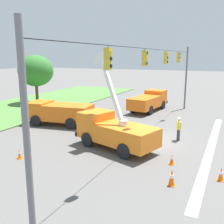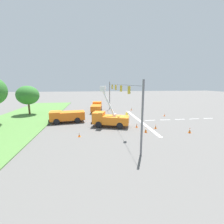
{
  "view_description": "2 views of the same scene",
  "coord_description": "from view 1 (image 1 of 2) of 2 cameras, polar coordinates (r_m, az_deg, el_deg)",
  "views": [
    {
      "loc": [
        -18.39,
        -5.2,
        6.12
      ],
      "look_at": [
        0.22,
        3.54,
        1.75
      ],
      "focal_mm": 42.0,
      "sensor_mm": 36.0,
      "label": 1
    },
    {
      "loc": [
        -26.01,
        4.56,
        6.88
      ],
      "look_at": [
        -0.6,
        1.18,
        1.89
      ],
      "focal_mm": 24.0,
      "sensor_mm": 36.0,
      "label": 2
    }
  ],
  "objects": [
    {
      "name": "traffic_cone_foreground_left",
      "position": [
        13.31,
        12.88,
        -13.71
      ],
      "size": [
        0.36,
        0.36,
        0.83
      ],
      "color": "orange",
      "rests_on": "ground"
    },
    {
      "name": "utility_truck_support_near",
      "position": [
        30.25,
        8.04,
        2.45
      ],
      "size": [
        6.77,
        2.96,
        2.17
      ],
      "color": "orange",
      "rests_on": "ground"
    },
    {
      "name": "utility_truck_support_far",
      "position": [
        24.24,
        -11.43,
        0.01
      ],
      "size": [
        3.3,
        6.3,
        2.04
      ],
      "color": "orange",
      "rests_on": "ground"
    },
    {
      "name": "signal_gantry",
      "position": [
        19.22,
        9.45,
        7.26
      ],
      "size": [
        26.2,
        0.33,
        7.2
      ],
      "color": "slate",
      "rests_on": "ground"
    },
    {
      "name": "ground_plane",
      "position": [
        20.07,
        8.95,
        -5.9
      ],
      "size": [
        200.0,
        200.0,
        0.0
      ],
      "primitive_type": "plane",
      "color": "#605E5B"
    },
    {
      "name": "road_worker",
      "position": [
        19.93,
        14.31,
        -3.26
      ],
      "size": [
        0.6,
        0.39,
        1.77
      ],
      "color": "#383842",
      "rests_on": "ground"
    },
    {
      "name": "traffic_cone_mid_left",
      "position": [
        17.16,
        -19.47,
        -8.62
      ],
      "size": [
        0.36,
        0.36,
        0.59
      ],
      "color": "orange",
      "rests_on": "ground"
    },
    {
      "name": "utility_truck_bucket_lift",
      "position": [
        17.69,
        0.37,
        -3.63
      ],
      "size": [
        3.93,
        6.25,
        6.4
      ],
      "color": "orange",
      "rests_on": "ground"
    },
    {
      "name": "traffic_cone_foreground_right",
      "position": [
        15.75,
        12.91,
        -9.98
      ],
      "size": [
        0.36,
        0.36,
        0.64
      ],
      "color": "orange",
      "rests_on": "ground"
    },
    {
      "name": "traffic_cone_lane_edge_b",
      "position": [
        14.55,
        22.63,
        -12.36
      ],
      "size": [
        0.36,
        0.36,
        0.7
      ],
      "color": "orange",
      "rests_on": "ground"
    },
    {
      "name": "tree_far_east",
      "position": [
        35.67,
        -16.29,
        8.58
      ],
      "size": [
        4.33,
        4.64,
        6.3
      ],
      "color": "brown",
      "rests_on": "ground"
    }
  ]
}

